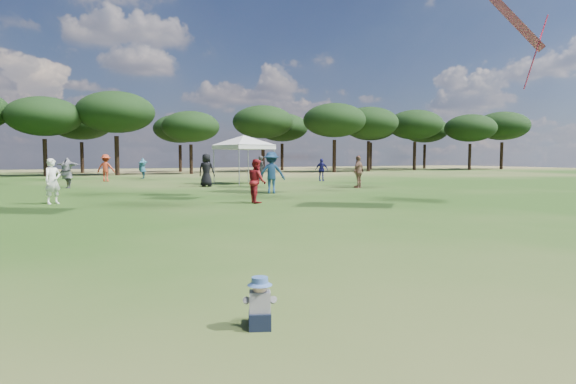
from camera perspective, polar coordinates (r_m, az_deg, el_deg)
name	(u,v)px	position (r m, az deg, el deg)	size (l,w,h in m)	color
tree_line	(102,118)	(49.73, -21.17, 8.23)	(108.78, 17.63, 7.77)	black
tent_right	(244,137)	(29.68, -5.26, 6.46)	(5.51, 5.51, 3.28)	gray
toddler	(260,305)	(4.80, -3.36, -13.22)	(0.38, 0.41, 0.51)	black
festival_crowd	(90,172)	(27.13, -22.38, 2.19)	(29.66, 23.71, 1.90)	beige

